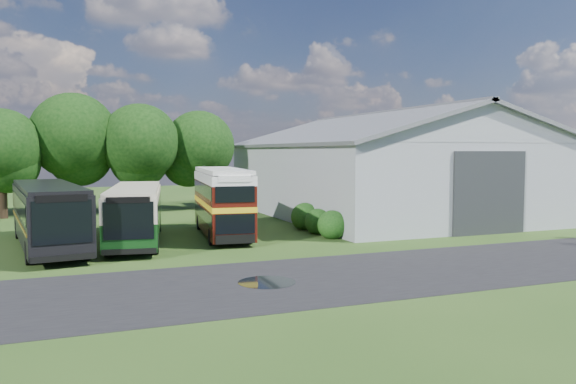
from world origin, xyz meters
name	(u,v)px	position (x,y,z in m)	size (l,w,h in m)	color
ground	(277,265)	(0.00, 0.00, 0.00)	(120.00, 120.00, 0.00)	#203C13
asphalt_road	(371,273)	(3.00, -3.00, 0.00)	(60.00, 8.00, 0.02)	black
puddle	(267,283)	(-1.50, -3.00, 0.00)	(2.20, 2.20, 0.01)	black
storage_shed	(384,162)	(15.00, 15.98, 4.17)	(18.80, 24.80, 8.15)	gray
tree_left_b	(2,148)	(-13.00, 23.50, 5.25)	(5.78, 5.78, 8.16)	black
tree_mid	(74,136)	(-8.00, 24.80, 6.18)	(6.80, 6.80, 9.60)	black
tree_right_a	(140,143)	(-3.00, 23.80, 5.69)	(6.26, 6.26, 8.83)	black
tree_right_b	(199,146)	(2.00, 24.60, 5.44)	(5.98, 5.98, 8.45)	black
shrub_front	(332,238)	(5.60, 6.00, 0.00)	(1.70, 1.70, 1.70)	#194714
shrub_mid	(318,233)	(5.60, 8.00, 0.00)	(1.60, 1.60, 1.60)	#194714
shrub_back	(305,229)	(5.60, 10.00, 0.00)	(1.80, 1.80, 1.80)	#194714
bus_green_single	(136,213)	(-5.05, 8.64, 1.63)	(4.34, 11.39, 3.07)	black
bus_maroon_double	(222,202)	(-0.06, 9.12, 1.99)	(3.38, 9.46, 3.98)	black
bus_dark_single	(48,214)	(-9.45, 8.35, 1.76)	(4.26, 12.22, 3.30)	black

